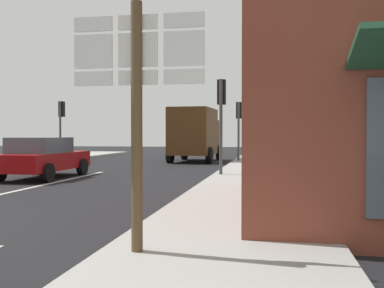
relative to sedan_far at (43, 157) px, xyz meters
The scene contains 9 objects.
ground_plane 1.59m from the sedan_far, 38.08° to the left, with size 80.00×80.00×0.00m, color black.
sidewalk_right 7.64m from the sedan_far, ahead, with size 3.07×44.00×0.14m, color #9E9B96.
lane_centre_stripe 3.41m from the sedan_far, 70.70° to the right, with size 0.16×12.00×0.01m, color silver.
sedan_far is the anchor object (origin of this frame).
delivery_truck 11.24m from the sedan_far, 70.57° to the left, with size 2.65×5.08×3.05m.
route_sign_post 11.51m from the sedan_far, 55.59° to the right, with size 1.66×0.14×3.20m.
traffic_light_far_right 11.87m from the sedan_far, 57.65° to the left, with size 0.30×0.49×3.36m.
traffic_light_near_right 6.70m from the sedan_far, 12.21° to the left, with size 0.30×0.49×3.57m.
traffic_light_far_left 10.58m from the sedan_far, 113.09° to the left, with size 0.30×0.49×3.51m.
Camera 1 is at (7.00, -5.55, 1.58)m, focal length 41.53 mm.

